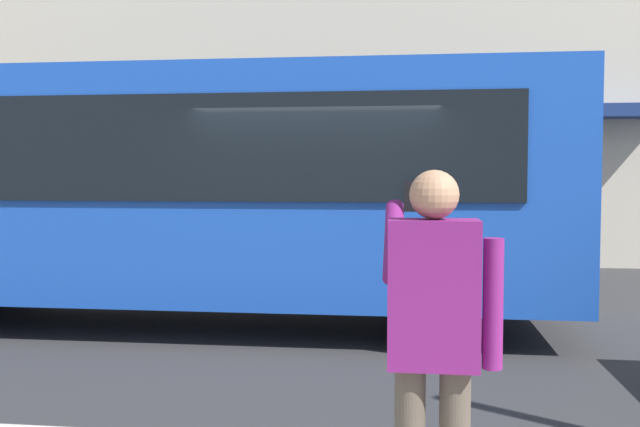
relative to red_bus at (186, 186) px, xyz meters
The scene contains 3 objects.
ground_plane 2.46m from the red_bus, 165.82° to the left, with size 60.00×60.00×0.00m, color #2B2B2D.
red_bus is the anchor object (origin of this frame).
pedestrian_photographer 5.89m from the red_bus, 118.61° to the left, with size 0.53×0.52×1.70m.
Camera 1 is at (-0.95, 7.88, 1.83)m, focal length 39.83 mm.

